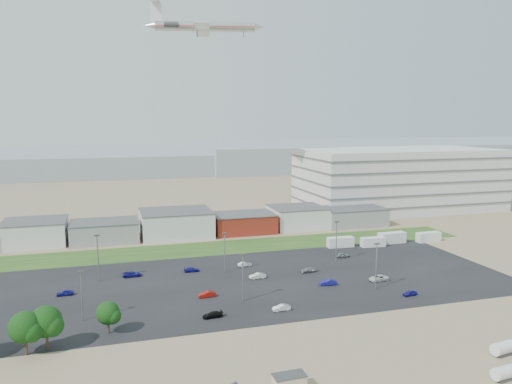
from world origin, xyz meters
name	(u,v)px	position (x,y,z in m)	size (l,w,h in m)	color
ground	(258,316)	(0.00, 0.00, 0.00)	(700.00, 700.00, 0.00)	#8E7D5A
parking_lot	(253,281)	(5.00, 20.00, 0.01)	(120.00, 50.00, 0.01)	black
grass_strip	(206,249)	(0.00, 52.00, 0.01)	(160.00, 16.00, 0.02)	#254B1C
hills_backdrop	(193,160)	(40.00, 315.00, 4.50)	(700.00, 200.00, 9.00)	gray
building_row	(141,225)	(-17.00, 71.00, 4.00)	(170.00, 20.00, 8.00)	silver
parking_garage	(398,179)	(90.00, 95.00, 12.50)	(80.00, 40.00, 25.00)	silver
portable_shed	(289,383)	(-3.42, -26.61, 1.16)	(4.62, 2.40, 2.33)	#C2B393
storage_tank_nw	(503,348)	(32.75, -26.39, 1.17)	(3.91, 1.96, 2.35)	silver
storage_tank_sw	(504,372)	(27.16, -32.69, 1.11)	(3.71, 1.86, 2.23)	silver
box_trailer_a	(340,242)	(38.22, 42.72, 1.47)	(7.82, 2.44, 2.93)	silver
box_trailer_b	(373,242)	(47.71, 40.53, 1.36)	(7.27, 2.27, 2.73)	silver
box_trailer_c	(392,238)	(55.25, 42.64, 1.62)	(8.62, 2.69, 3.23)	silver
box_trailer_d	(428,237)	(66.95, 40.92, 1.46)	(7.77, 2.43, 2.91)	silver
tree_mid	(25,331)	(-39.77, -4.82, 4.06)	(5.41, 5.41, 8.12)	black
tree_right	(46,325)	(-36.82, -3.61, 4.14)	(5.52, 5.52, 8.28)	black
tree_near	(108,315)	(-27.24, -0.11, 3.26)	(4.34, 4.34, 6.51)	black
lightpole_front_l	(82,296)	(-31.80, 7.13, 4.76)	(1.12, 0.47, 9.51)	slate
lightpole_front_m	(243,278)	(-0.64, 8.36, 5.00)	(1.18, 0.49, 9.99)	slate
lightpole_front_r	(376,266)	(29.31, 7.09, 5.17)	(1.22, 0.51, 10.34)	slate
lightpole_back_l	(98,258)	(-29.29, 30.21, 5.48)	(1.29, 0.54, 10.97)	slate
lightpole_back_m	(225,253)	(0.17, 28.29, 4.96)	(1.17, 0.49, 9.91)	slate
lightpole_back_r	(336,241)	(30.55, 29.65, 5.35)	(1.26, 0.52, 10.70)	slate
airliner	(205,26)	(9.07, 95.28, 70.00)	(43.22, 29.47, 12.77)	silver
parked_car_0	(379,278)	(32.91, 11.94, 0.65)	(2.15, 4.67, 1.30)	silver
parked_car_1	(328,282)	(20.33, 12.50, 0.65)	(1.38, 3.96, 1.30)	navy
parked_car_2	(410,293)	(34.18, 1.30, 0.55)	(1.30, 3.22, 1.10)	navy
parked_car_3	(213,315)	(-8.38, 1.59, 0.56)	(1.56, 3.84, 1.12)	black
parked_car_4	(207,294)	(-7.31, 12.70, 0.61)	(1.29, 3.71, 1.22)	maroon
parked_car_5	(65,293)	(-36.05, 22.29, 0.59)	(1.40, 3.47, 1.18)	navy
parked_car_6	(192,270)	(-7.52, 31.20, 0.54)	(1.52, 3.75, 1.09)	navy
parked_car_7	(257,276)	(6.47, 21.56, 0.64)	(1.36, 3.91, 1.29)	silver
parked_car_8	(343,255)	(33.93, 32.42, 0.64)	(1.50, 3.74, 1.27)	#A5A5AA
parked_car_9	(132,274)	(-21.80, 31.46, 0.62)	(2.06, 4.46, 1.24)	navy
parked_car_11	(245,264)	(6.17, 31.85, 0.57)	(1.21, 3.46, 1.14)	silver
parked_car_12	(308,270)	(19.72, 22.66, 0.58)	(1.61, 3.97, 1.15)	#A5A5AA
parked_car_13	(281,308)	(5.22, 1.15, 0.59)	(1.25, 3.59, 1.18)	silver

